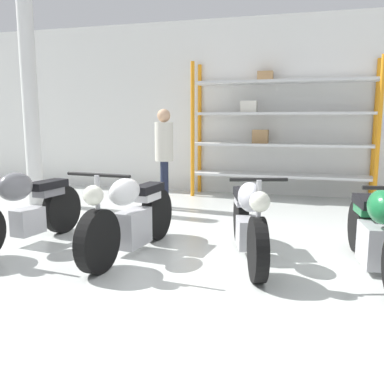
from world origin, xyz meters
TOP-DOWN VIEW (x-y plane):
  - ground_plane at (0.00, 0.00)m, footprint 30.00×30.00m
  - back_wall at (0.00, 4.56)m, footprint 30.00×0.08m
  - shelving_rack at (0.69, 4.20)m, footprint 3.56×0.63m
  - support_pillar at (-3.58, 2.30)m, footprint 0.28×0.28m
  - motorcycle_grey at (-2.04, -0.06)m, footprint 0.61×2.02m
  - motorcycle_white at (-0.63, -0.00)m, footprint 0.73×2.03m
  - motorcycle_silver at (0.72, 0.17)m, footprint 0.79×1.94m
  - motorcycle_green at (2.05, 0.13)m, footprint 0.70×2.07m
  - person_browsing at (-1.13, 2.58)m, footprint 0.39×0.39m

SIDE VIEW (x-z plane):
  - ground_plane at x=0.00m, z-range 0.00..0.00m
  - motorcycle_green at x=2.05m, z-range -0.08..0.92m
  - motorcycle_white at x=-0.63m, z-range -0.07..0.96m
  - motorcycle_silver at x=0.72m, z-range -0.05..0.96m
  - motorcycle_grey at x=-2.04m, z-range -0.05..1.01m
  - person_browsing at x=-1.13m, z-range 0.16..1.90m
  - shelving_rack at x=0.69m, z-range 0.06..2.75m
  - back_wall at x=0.00m, z-range 0.00..3.60m
  - support_pillar at x=-3.58m, z-range 0.00..3.60m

